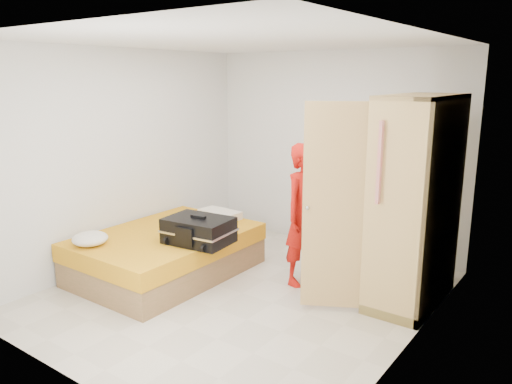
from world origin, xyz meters
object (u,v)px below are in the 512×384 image
Objects in this scene: bed at (167,253)px; person at (305,215)px; wardrobe at (409,207)px; suitcase at (199,230)px; round_cushion at (90,239)px.

bed is 1.69m from person.
person is at bearing -170.14° from wardrobe.
person reaches higher than suitcase.
person is (-1.08, -0.19, -0.21)m from wardrobe.
wardrobe is 2.21m from suitcase.
person reaches higher than round_cushion.
round_cushion is at bearing -146.23° from suitcase.
wardrobe reaches higher than round_cushion.
suitcase is (-0.89, -0.76, -0.15)m from person.
person is (1.43, 0.73, 0.53)m from bed.
person is at bearing 40.38° from round_cushion.
wardrobe is at bearing 19.25° from suitcase.
bed is 0.96× the size of wardrobe.
round_cushion is at bearing -114.01° from bed.
wardrobe is 5.56× the size of round_cushion.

